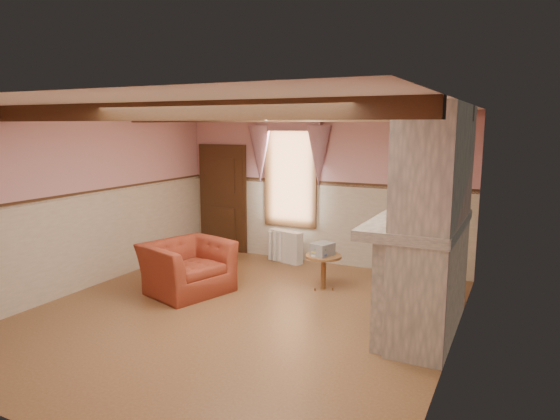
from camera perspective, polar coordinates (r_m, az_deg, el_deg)
The scene contains 26 objects.
floor at distance 6.98m, azimuth -4.88°, elevation -11.84°, with size 5.50×6.00×0.01m, color brown.
ceiling at distance 6.50m, azimuth -5.24°, elevation 11.81°, with size 5.50×6.00×0.01m, color silver.
wall_back at distance 9.26m, azimuth 4.65°, elevation 2.48°, with size 5.50×0.02×2.80m, color #CD8E93.
wall_front at distance 4.39m, azimuth -26.01°, elevation -6.58°, with size 5.50×0.02×2.80m, color #CD8E93.
wall_left at distance 8.35m, azimuth -21.40°, elevation 1.06°, with size 0.02×6.00×2.80m, color #CD8E93.
wall_right at distance 5.69m, azimuth 19.35°, elevation -2.57°, with size 0.02×6.00×2.80m, color #CD8E93.
wainscot at distance 6.74m, azimuth -4.97°, elevation -5.89°, with size 5.50×6.00×1.50m, color beige, non-canonical shape.
chair_rail at distance 6.58m, azimuth -5.07°, elevation 0.42°, with size 5.50×6.00×0.08m, color black, non-canonical shape.
firebox at distance 6.64m, azimuth 13.04°, elevation -9.07°, with size 0.20×0.95×0.90m, color black.
armchair at distance 7.86m, azimuth -10.57°, elevation -6.45°, with size 1.21×1.06×0.79m, color maroon.
side_table at distance 7.92m, azimuth 4.98°, elevation -7.07°, with size 0.56×0.56×0.55m, color brown.
book_stack at distance 7.80m, azimuth 4.89°, elevation -4.49°, with size 0.26×0.32×0.20m, color #B7AD8C.
radiator at distance 9.41m, azimuth 0.65°, elevation -4.18°, with size 0.70×0.18×0.60m, color silver.
bowl at distance 6.52m, azimuth 15.85°, elevation -0.35°, with size 0.33×0.33×0.08m, color brown.
mantel_clock at distance 7.11m, azimuth 16.79°, elevation 0.90°, with size 0.14×0.24×0.20m, color black.
oil_lamp at distance 6.70m, azimuth 16.21°, elevation 0.76°, with size 0.11×0.11×0.28m, color gold.
candle_red at distance 5.78m, azimuth 14.47°, elevation -1.14°, with size 0.06×0.06×0.16m, color #A61414.
jar_yellow at distance 5.74m, azimuth 14.37°, elevation -1.41°, with size 0.06×0.06×0.12m, color yellow.
fireplace at distance 6.32m, azimuth 17.11°, elevation -1.28°, with size 0.85×2.00×2.80m, color gray.
mantel at distance 6.36m, azimuth 15.49°, elevation -1.51°, with size 1.05×2.05×0.12m, color gray.
overmantel_mirror at distance 6.31m, azimuth 14.09°, elevation 4.07°, with size 0.06×1.44×1.04m, color silver.
door at distance 10.21m, azimuth -6.52°, elevation 1.14°, with size 1.10×0.10×2.10m, color black.
window at distance 9.44m, azimuth 1.21°, elevation 4.18°, with size 1.06×0.08×2.02m, color white.
window_drapes at distance 9.32m, azimuth 0.98°, elevation 7.80°, with size 1.30×0.14×1.40m, color gray.
ceiling_beam_front at distance 5.51m, azimuth -11.88°, elevation 10.99°, with size 5.50×0.18×0.20m, color black.
ceiling_beam_back at distance 7.54m, azimuth -0.38°, elevation 10.78°, with size 5.50×0.18×0.20m, color black.
Camera 1 is at (3.39, -5.54, 2.55)m, focal length 32.00 mm.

